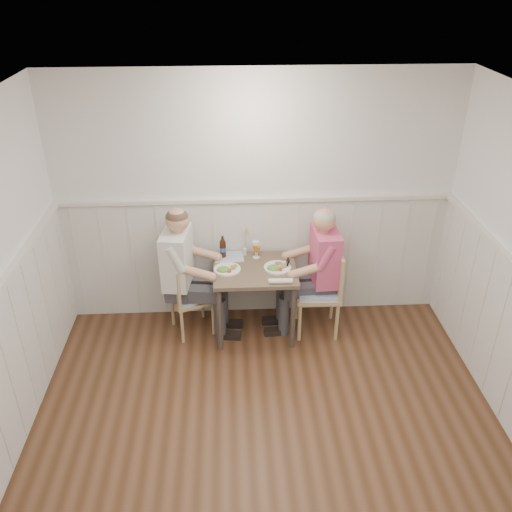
# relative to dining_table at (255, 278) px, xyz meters

# --- Properties ---
(ground_plane) EXTENTS (4.50, 4.50, 0.00)m
(ground_plane) POSITION_rel_dining_table_xyz_m (0.03, -1.84, -0.64)
(ground_plane) COLOR #482B19
(room_shell) EXTENTS (4.04, 4.54, 2.60)m
(room_shell) POSITION_rel_dining_table_xyz_m (0.03, -1.84, 0.88)
(room_shell) COLOR white
(room_shell) RESTS_ON ground
(wainscot) EXTENTS (4.00, 4.49, 1.34)m
(wainscot) POSITION_rel_dining_table_xyz_m (0.03, -1.15, 0.05)
(wainscot) COLOR silver
(wainscot) RESTS_ON ground
(dining_table) EXTENTS (0.82, 0.70, 0.75)m
(dining_table) POSITION_rel_dining_table_xyz_m (0.00, 0.00, 0.00)
(dining_table) COLOR brown
(dining_table) RESTS_ON ground
(chair_right) EXTENTS (0.46, 0.46, 0.93)m
(chair_right) POSITION_rel_dining_table_xyz_m (0.69, -0.01, -0.14)
(chair_right) COLOR tan
(chair_right) RESTS_ON ground
(chair_left) EXTENTS (0.50, 0.50, 0.82)m
(chair_left) POSITION_rel_dining_table_xyz_m (-0.69, 0.03, -0.20)
(chair_left) COLOR tan
(chair_left) RESTS_ON ground
(man_in_pink) EXTENTS (0.65, 0.45, 1.38)m
(man_in_pink) POSITION_rel_dining_table_xyz_m (0.66, 0.04, -0.06)
(man_in_pink) COLOR #3F3F47
(man_in_pink) RESTS_ON ground
(diner_cream) EXTENTS (0.69, 0.48, 1.41)m
(diner_cream) POSITION_rel_dining_table_xyz_m (-0.72, 0.04, -0.05)
(diner_cream) COLOR #3F3F47
(diner_cream) RESTS_ON ground
(plate_man) EXTENTS (0.27, 0.27, 0.07)m
(plate_man) POSITION_rel_dining_table_xyz_m (0.22, -0.02, 0.13)
(plate_man) COLOR white
(plate_man) RESTS_ON dining_table
(plate_diner) EXTENTS (0.27, 0.27, 0.07)m
(plate_diner) POSITION_rel_dining_table_xyz_m (-0.29, -0.03, 0.13)
(plate_diner) COLOR white
(plate_diner) RESTS_ON dining_table
(beer_glass_a) EXTENTS (0.06, 0.06, 0.16)m
(beer_glass_a) POSITION_rel_dining_table_xyz_m (0.04, 0.22, 0.22)
(beer_glass_a) COLOR silver
(beer_glass_a) RESTS_ON dining_table
(beer_glass_b) EXTENTS (0.07, 0.07, 0.19)m
(beer_glass_b) POSITION_rel_dining_table_xyz_m (0.02, 0.21, 0.23)
(beer_glass_b) COLOR silver
(beer_glass_b) RESTS_ON dining_table
(beer_bottle) EXTENTS (0.07, 0.07, 0.24)m
(beer_bottle) POSITION_rel_dining_table_xyz_m (-0.31, 0.25, 0.21)
(beer_bottle) COLOR black
(beer_bottle) RESTS_ON dining_table
(rolled_napkin) EXTENTS (0.23, 0.06, 0.05)m
(rolled_napkin) POSITION_rel_dining_table_xyz_m (0.23, -0.29, 0.13)
(rolled_napkin) COLOR white
(rolled_napkin) RESTS_ON dining_table
(grass_vase) EXTENTS (0.04, 0.04, 0.35)m
(grass_vase) POSITION_rel_dining_table_xyz_m (-0.09, 0.28, 0.27)
(grass_vase) COLOR silver
(grass_vase) RESTS_ON dining_table
(gingham_mat) EXTENTS (0.30, 0.25, 0.01)m
(gingham_mat) POSITION_rel_dining_table_xyz_m (-0.25, 0.24, 0.11)
(gingham_mat) COLOR #557BBE
(gingham_mat) RESTS_ON dining_table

